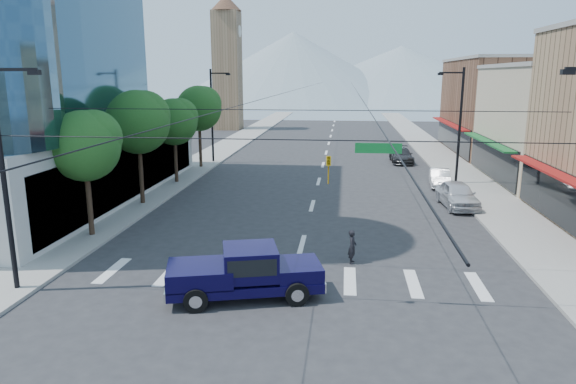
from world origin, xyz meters
name	(u,v)px	position (x,y,z in m)	size (l,w,h in m)	color
ground	(289,293)	(0.00, 0.00, 0.00)	(160.00, 160.00, 0.00)	#28282B
sidewalk_left	(225,148)	(-12.00, 40.00, 0.07)	(4.00, 120.00, 0.15)	gray
sidewalk_right	(434,151)	(12.00, 40.00, 0.07)	(4.00, 120.00, 0.15)	gray
shop_mid	(575,126)	(20.00, 24.00, 4.50)	(12.00, 14.00, 9.00)	tan
shop_far	(512,107)	(20.00, 40.00, 5.00)	(12.00, 18.00, 10.00)	brown
clock_tower	(227,61)	(-16.50, 62.00, 10.64)	(4.80, 4.80, 20.40)	#8C6B4C
mountain_left	(294,67)	(-15.00, 150.00, 11.00)	(80.00, 80.00, 22.00)	gray
mountain_right	(401,74)	(20.00, 160.00, 9.00)	(90.00, 90.00, 18.00)	gray
tree_near	(88,143)	(-11.07, 6.10, 4.99)	(3.65, 3.64, 6.71)	black
tree_midnear	(140,120)	(-11.07, 13.10, 5.59)	(4.09, 4.09, 7.52)	black
tree_midfar	(176,120)	(-11.07, 20.10, 4.99)	(3.65, 3.64, 6.71)	black
tree_far	(200,107)	(-11.07, 27.10, 5.59)	(4.09, 4.09, 7.52)	black
signal_rig	(291,183)	(0.19, -1.00, 4.64)	(21.80, 0.20, 9.00)	black
lamp_pole_nw	(213,112)	(-10.67, 30.00, 4.94)	(2.00, 0.25, 9.00)	black
lamp_pole_ne	(458,122)	(10.67, 22.00, 4.94)	(2.00, 0.25, 9.00)	black
pickup_truck	(244,272)	(-1.67, -0.57, 1.05)	(6.29, 3.55, 2.02)	#0B0633
pedestrian	(352,247)	(2.50, 3.63, 0.78)	(0.57, 0.37, 1.56)	black
parked_car_near	(457,195)	(9.40, 14.72, 0.83)	(1.97, 4.89, 1.66)	silver
parked_car_mid	(440,178)	(9.40, 21.18, 0.67)	(1.42, 4.06, 1.34)	white
parked_car_far	(401,155)	(7.60, 32.18, 0.73)	(2.03, 5.00, 1.45)	#2D2D2F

